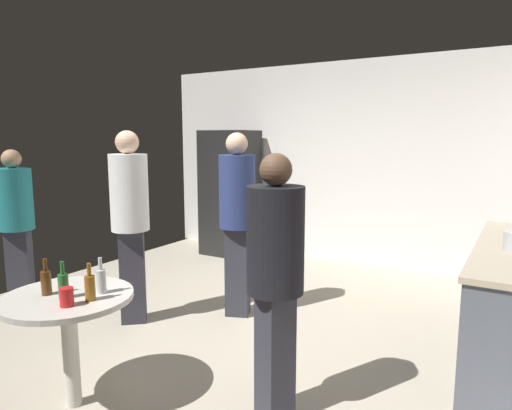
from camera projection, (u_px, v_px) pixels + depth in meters
ground_plane at (227, 330)px, 4.17m from camera, size 5.20×5.20×0.10m
wall_back at (336, 163)px, 6.20m from camera, size 5.32×0.06×2.70m
refrigerator at (230, 193)px, 6.64m from camera, size 0.70×0.68×1.80m
foreground_table at (68, 311)px, 2.83m from camera, size 0.80×0.80×0.73m
beer_bottle_amber at (90, 287)px, 2.72m from camera, size 0.06×0.06×0.23m
beer_bottle_brown at (46, 282)px, 2.81m from camera, size 0.06×0.06×0.23m
beer_bottle_green at (63, 285)px, 2.75m from camera, size 0.06×0.06×0.23m
beer_bottle_clear at (101, 280)px, 2.84m from camera, size 0.06×0.06×0.23m
plastic_cup_red at (67, 297)px, 2.63m from camera, size 0.08×0.08×0.11m
person_in_black_shirt at (275, 268)px, 2.67m from camera, size 0.47×0.47×1.62m
person_in_navy_shirt at (237, 210)px, 4.26m from camera, size 0.44×0.44×1.75m
person_in_white_shirt at (130, 212)px, 4.09m from camera, size 0.48×0.48×1.77m
person_in_teal_shirt at (16, 216)px, 4.56m from camera, size 0.48×0.48×1.59m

